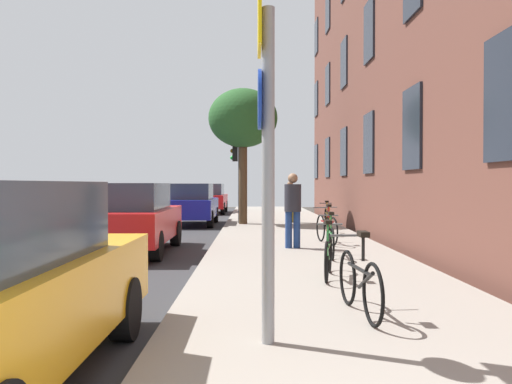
% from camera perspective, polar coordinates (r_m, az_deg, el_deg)
% --- Properties ---
extents(ground_plane, '(41.80, 41.80, 0.00)m').
position_cam_1_polar(ground_plane, '(16.23, -8.97, -4.84)').
color(ground_plane, '#332D28').
extents(road_asphalt, '(7.00, 38.00, 0.01)m').
position_cam_1_polar(road_asphalt, '(16.66, -16.15, -4.70)').
color(road_asphalt, '#2D2D30').
rests_on(road_asphalt, ground).
extents(sidewalk, '(4.20, 38.00, 0.12)m').
position_cam_1_polar(sidewalk, '(16.09, 3.50, -4.67)').
color(sidewalk, gray).
rests_on(sidewalk, ground).
extents(sign_post, '(0.16, 0.60, 3.33)m').
position_cam_1_polar(sign_post, '(4.94, 1.03, 5.73)').
color(sign_post, gray).
rests_on(sign_post, sidewalk).
extents(traffic_light, '(0.43, 0.24, 3.21)m').
position_cam_1_polar(traffic_light, '(20.29, -2.07, 2.89)').
color(traffic_light, black).
rests_on(traffic_light, sidewalk).
extents(tree_near, '(2.58, 2.58, 5.06)m').
position_cam_1_polar(tree_near, '(19.93, -1.41, 7.83)').
color(tree_near, '#4C3823').
rests_on(tree_near, sidewalk).
extents(bicycle_0, '(0.42, 1.68, 0.97)m').
position_cam_1_polar(bicycle_0, '(6.19, 11.08, -9.50)').
color(bicycle_0, black).
rests_on(bicycle_0, sidewalk).
extents(bicycle_1, '(0.48, 1.59, 0.93)m').
position_cam_1_polar(bicycle_1, '(8.53, 7.79, -6.76)').
color(bicycle_1, black).
rests_on(bicycle_1, sidewalk).
extents(bicycle_2, '(0.42, 1.69, 0.93)m').
position_cam_1_polar(bicycle_2, '(10.94, 8.01, -5.06)').
color(bicycle_2, black).
rests_on(bicycle_2, sidewalk).
extents(bicycle_3, '(0.45, 1.71, 0.99)m').
position_cam_1_polar(bicycle_3, '(13.34, 7.63, -3.88)').
color(bicycle_3, black).
rests_on(bicycle_3, sidewalk).
extents(bicycle_4, '(0.47, 1.59, 0.90)m').
position_cam_1_polar(bicycle_4, '(15.77, 7.92, -3.30)').
color(bicycle_4, black).
rests_on(bicycle_4, sidewalk).
extents(bicycle_5, '(0.42, 1.66, 0.93)m').
position_cam_1_polar(bicycle_5, '(18.18, 7.61, -2.71)').
color(bicycle_5, black).
rests_on(bicycle_5, sidewalk).
extents(pedestrian_0, '(0.49, 0.49, 1.74)m').
position_cam_1_polar(pedestrian_0, '(12.31, 3.99, -1.45)').
color(pedestrian_0, navy).
rests_on(pedestrian_0, sidewalk).
extents(pedestrian_1, '(0.39, 0.39, 1.61)m').
position_cam_1_polar(pedestrian_1, '(20.51, 3.69, -0.74)').
color(pedestrian_1, olive).
rests_on(pedestrian_1, sidewalk).
extents(car_1, '(1.84, 4.38, 1.62)m').
position_cam_1_polar(car_1, '(12.58, -13.24, -2.66)').
color(car_1, red).
rests_on(car_1, road_asphalt).
extents(car_2, '(1.77, 4.25, 1.62)m').
position_cam_1_polar(car_2, '(20.72, -6.82, -1.27)').
color(car_2, navy).
rests_on(car_2, road_asphalt).
extents(car_3, '(1.89, 4.43, 1.62)m').
position_cam_1_polar(car_3, '(29.01, -5.10, -0.66)').
color(car_3, red).
rests_on(car_3, road_asphalt).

